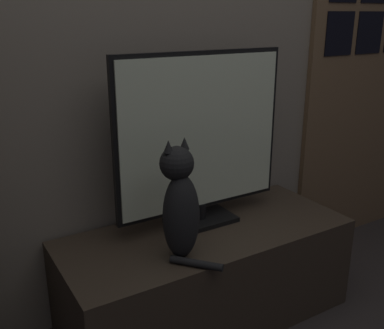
% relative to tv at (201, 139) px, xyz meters
% --- Properties ---
extents(wall_back, '(4.80, 0.05, 2.60)m').
position_rel_tv_xyz_m(wall_back, '(-0.03, 0.22, 0.48)').
color(wall_back, '#756B5B').
rests_on(wall_back, ground_plane).
extents(tv_stand, '(1.26, 0.52, 0.43)m').
position_rel_tv_xyz_m(tv_stand, '(-0.03, -0.09, -0.60)').
color(tv_stand, '#33281E').
rests_on(tv_stand, ground_plane).
extents(tv, '(0.79, 0.18, 0.75)m').
position_rel_tv_xyz_m(tv, '(0.00, 0.00, 0.00)').
color(tv, black).
rests_on(tv, tv_stand).
extents(cat, '(0.16, 0.27, 0.46)m').
position_rel_tv_xyz_m(cat, '(-0.23, -0.21, -0.17)').
color(cat, black).
rests_on(cat, tv_stand).
extents(door, '(0.84, 0.04, 2.05)m').
position_rel_tv_xyz_m(door, '(1.20, 0.17, 0.23)').
color(door, brown).
rests_on(door, ground_plane).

